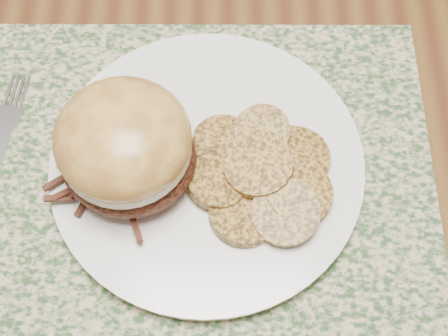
# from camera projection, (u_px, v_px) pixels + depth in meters

# --- Properties ---
(ground) EXTENTS (3.50, 3.50, 0.00)m
(ground) POSITION_uv_depth(u_px,v_px,m) (119.00, 272.00, 1.29)
(ground) COLOR #54321D
(ground) RESTS_ON ground
(dining_table) EXTENTS (1.50, 0.90, 0.75)m
(dining_table) POSITION_uv_depth(u_px,v_px,m) (27.00, 101.00, 0.69)
(dining_table) COLOR brown
(dining_table) RESTS_ON ground
(placemat) EXTENTS (0.45, 0.33, 0.00)m
(placemat) POSITION_uv_depth(u_px,v_px,m) (183.00, 173.00, 0.56)
(placemat) COLOR #2E5029
(placemat) RESTS_ON dining_table
(dinner_plate) EXTENTS (0.26, 0.26, 0.02)m
(dinner_plate) POSITION_uv_depth(u_px,v_px,m) (207.00, 165.00, 0.55)
(dinner_plate) COLOR white
(dinner_plate) RESTS_ON placemat
(pork_sandwich) EXTENTS (0.14, 0.14, 0.09)m
(pork_sandwich) POSITION_uv_depth(u_px,v_px,m) (125.00, 146.00, 0.50)
(pork_sandwich) COLOR black
(pork_sandwich) RESTS_ON dinner_plate
(roasted_potatoes) EXTENTS (0.14, 0.14, 0.03)m
(roasted_potatoes) POSITION_uv_depth(u_px,v_px,m) (263.00, 173.00, 0.53)
(roasted_potatoes) COLOR #B07C33
(roasted_potatoes) RESTS_ON dinner_plate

